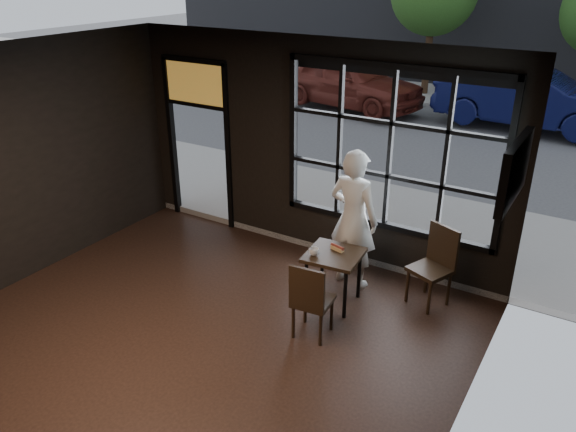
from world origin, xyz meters
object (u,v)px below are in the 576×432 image
Objects in this scene: chair_near at (313,298)px; man at (353,219)px; cafe_table at (333,278)px; navy_car at (530,98)px.

chair_near is 1.40m from man.
cafe_table is 0.74× the size of chair_near.
navy_car is (0.59, 9.32, -0.10)m from man.
man is 0.41× the size of navy_car.
navy_car is at bearing -88.15° from man.
cafe_table is 0.38× the size of man.
chair_near is 0.51× the size of man.
man reaches higher than cafe_table.
navy_car is (0.57, 9.90, 0.51)m from cafe_table.
man is (-0.02, 0.58, 0.60)m from cafe_table.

